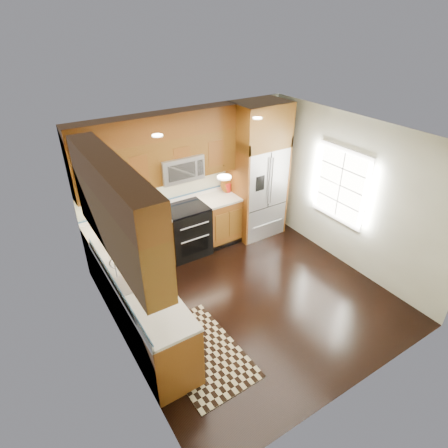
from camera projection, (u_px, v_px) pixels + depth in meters
ground at (250, 297)px, 5.98m from camera, size 4.00×4.00×0.00m
wall_back at (188, 180)px, 6.78m from camera, size 4.00×0.02×2.60m
wall_left at (116, 274)px, 4.40m from camera, size 0.02×4.00×2.60m
wall_right at (350, 195)px, 6.25m from camera, size 0.02×4.00×2.60m
window at (341, 185)px, 6.33m from camera, size 0.04×1.10×1.30m
base_cabinets at (153, 271)px, 5.84m from camera, size 2.85×3.00×0.90m
countertop at (156, 239)px, 5.75m from camera, size 2.86×3.01×0.04m
upper_cabinets at (143, 172)px, 5.22m from camera, size 2.85×3.00×1.15m
range at (186, 231)px, 6.84m from camera, size 0.76×0.67×0.95m
microwave at (179, 167)px, 6.34m from camera, size 0.76×0.40×0.42m
refrigerator at (258, 171)px, 7.11m from camera, size 0.98×0.75×2.60m
sink_faucet at (134, 277)px, 4.84m from camera, size 0.54×0.44×0.37m
rug at (201, 352)px, 5.03m from camera, size 0.99×1.60×0.01m
knife_block at (161, 208)px, 6.36m from camera, size 0.15×0.17×0.30m
utensil_crock at (228, 185)px, 7.12m from camera, size 0.16×0.16×0.37m
cutting_board at (228, 191)px, 7.18m from camera, size 0.34×0.34×0.02m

